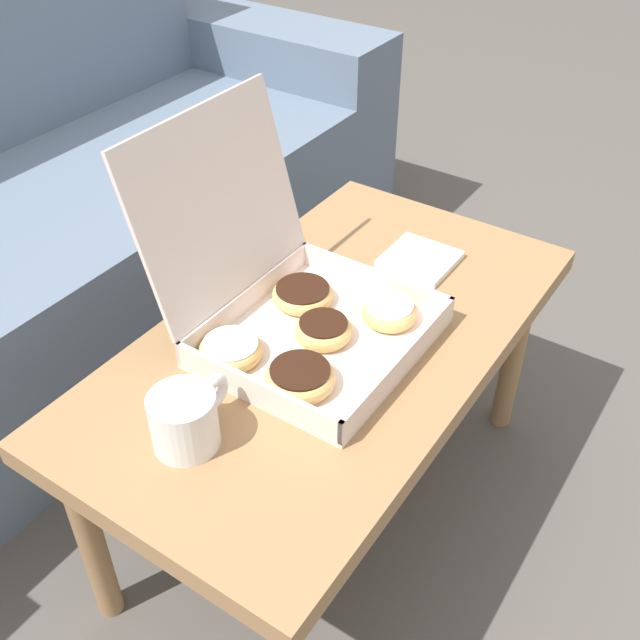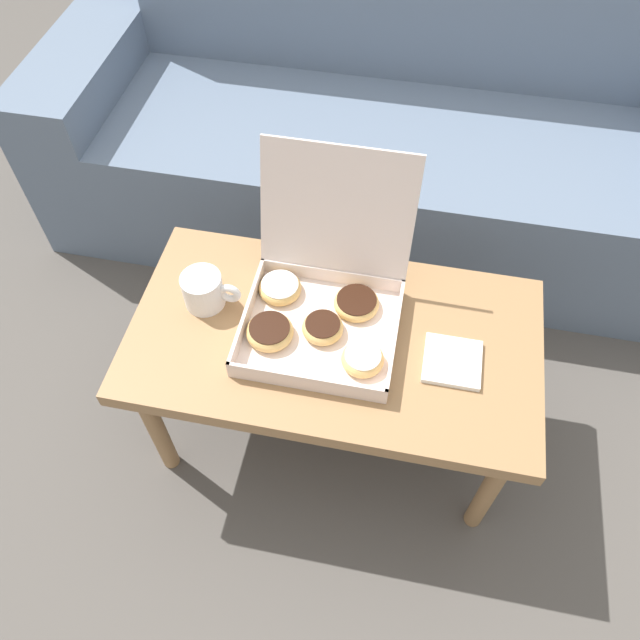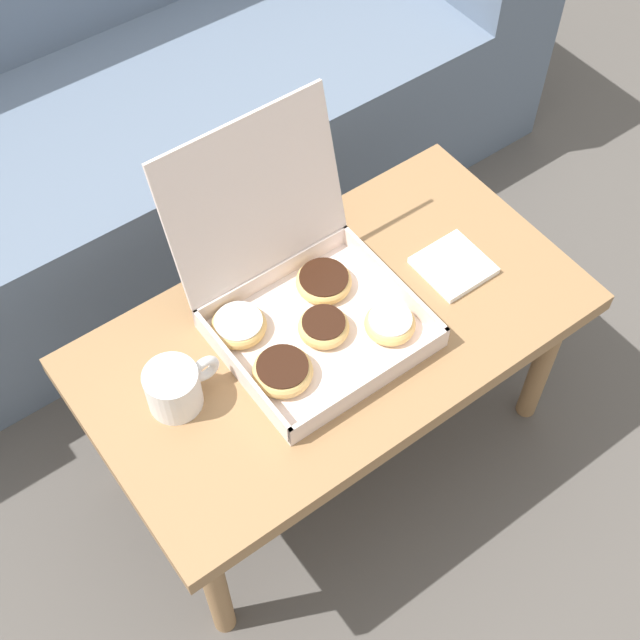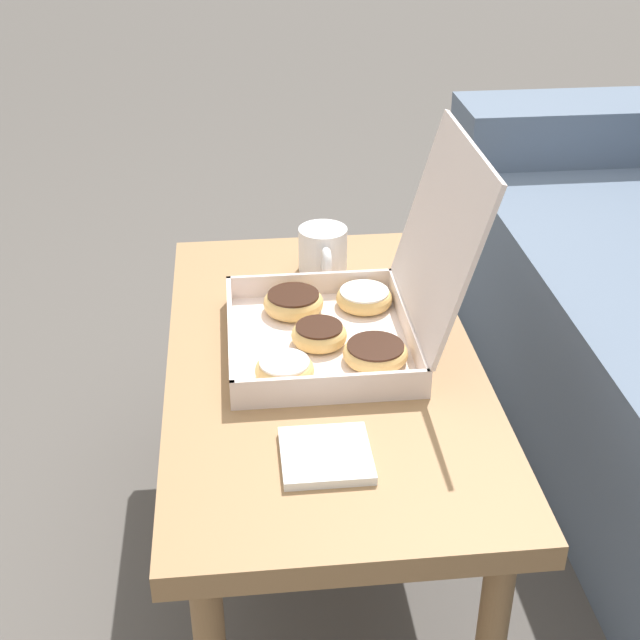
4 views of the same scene
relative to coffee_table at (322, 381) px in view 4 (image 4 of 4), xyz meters
name	(u,v)px [view 4 (image 4 of 4)]	position (x,y,z in m)	size (l,w,h in m)	color
ground_plane	(382,548)	(0.00, 0.12, -0.40)	(12.00, 12.00, 0.00)	#514C47
coffee_table	(322,381)	(0.00, 0.00, 0.00)	(0.95, 0.52, 0.45)	#997047
pastry_box	(346,313)	(-0.04, 0.04, 0.11)	(0.35, 0.39, 0.35)	silver
coffee_mug	(323,250)	(-0.31, 0.03, 0.10)	(0.14, 0.10, 0.09)	white
napkin_stack	(326,455)	(0.27, -0.02, 0.06)	(0.13, 0.13, 0.01)	white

